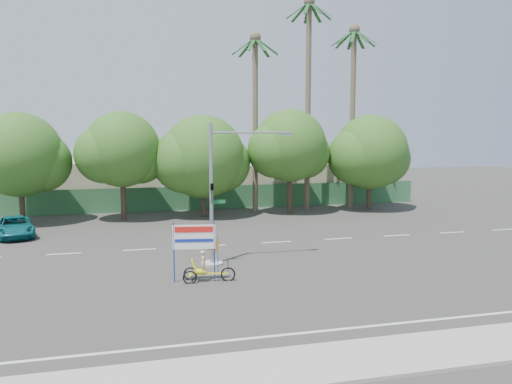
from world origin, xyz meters
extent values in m
plane|color=#33302D|center=(0.00, 0.00, 0.00)|extent=(120.00, 120.00, 0.00)
cube|color=gray|center=(0.00, -7.50, 0.06)|extent=(50.00, 2.40, 0.12)
cube|color=#336B3D|center=(0.00, 21.50, 1.00)|extent=(38.00, 0.08, 2.00)
cube|color=beige|center=(-10.00, 26.00, 2.00)|extent=(12.00, 8.00, 4.00)
cube|color=beige|center=(8.00, 26.00, 1.80)|extent=(14.00, 8.00, 3.60)
cylinder|color=#473828|center=(-14.00, 18.00, 1.76)|extent=(0.40, 0.40, 3.52)
sphere|color=#30601C|center=(-14.00, 18.00, 4.96)|extent=(6.00, 6.00, 6.00)
sphere|color=#30601C|center=(-12.65, 18.30, 4.40)|extent=(4.32, 4.32, 4.32)
cylinder|color=#473828|center=(-7.00, 18.00, 1.87)|extent=(0.40, 0.40, 3.74)
sphere|color=#30601C|center=(-7.00, 18.00, 5.27)|extent=(5.60, 5.60, 5.60)
sphere|color=#30601C|center=(-5.74, 18.30, 4.68)|extent=(4.03, 4.03, 4.03)
sphere|color=#30601C|center=(-8.26, 17.75, 4.93)|extent=(4.26, 4.26, 4.26)
cylinder|color=#473828|center=(-1.00, 18.00, 1.65)|extent=(0.40, 0.40, 3.30)
sphere|color=#30601C|center=(-1.00, 18.00, 4.65)|extent=(6.40, 6.40, 6.40)
sphere|color=#30601C|center=(0.44, 18.30, 4.12)|extent=(4.61, 4.61, 4.61)
sphere|color=#30601C|center=(-2.44, 17.75, 4.35)|extent=(4.86, 4.86, 4.86)
cylinder|color=#473828|center=(6.00, 18.00, 1.94)|extent=(0.40, 0.40, 3.87)
sphere|color=#30601C|center=(6.00, 18.00, 5.46)|extent=(5.80, 5.80, 5.80)
sphere|color=#30601C|center=(7.30, 18.30, 4.84)|extent=(4.18, 4.18, 4.18)
sphere|color=#30601C|center=(4.70, 17.75, 5.10)|extent=(4.41, 4.41, 4.41)
cylinder|color=#473828|center=(13.00, 18.00, 1.72)|extent=(0.40, 0.40, 3.43)
sphere|color=#30601C|center=(13.00, 18.00, 4.84)|extent=(6.20, 6.20, 6.20)
sphere|color=#30601C|center=(14.39, 18.30, 4.29)|extent=(4.46, 4.46, 4.46)
sphere|color=#30601C|center=(11.61, 17.75, 4.52)|extent=(4.71, 4.71, 4.71)
cylinder|color=#70604C|center=(8.00, 19.50, 8.50)|extent=(0.44, 0.44, 17.00)
sphere|color=#70604C|center=(8.00, 19.50, 17.00)|extent=(0.90, 0.90, 0.90)
cube|color=#1C4C21|center=(8.94, 19.50, 16.34)|extent=(1.91, 0.28, 1.36)
cube|color=#1C4C21|center=(8.72, 20.11, 16.34)|extent=(1.65, 1.44, 1.36)
cube|color=#1C4C21|center=(8.16, 20.43, 16.34)|extent=(0.61, 1.93, 1.36)
cube|color=#1C4C21|center=(7.53, 20.32, 16.34)|extent=(1.20, 1.80, 1.36)
cube|color=#1C4C21|center=(7.11, 19.82, 16.34)|extent=(1.89, 0.92, 1.36)
cube|color=#1C4C21|center=(7.11, 19.18, 16.34)|extent=(1.89, 0.92, 1.36)
cube|color=#1C4C21|center=(7.53, 18.68, 16.34)|extent=(1.20, 1.80, 1.36)
cube|color=#1C4C21|center=(8.16, 18.57, 16.34)|extent=(0.61, 1.93, 1.36)
cube|color=#1C4C21|center=(8.72, 18.89, 16.34)|extent=(1.65, 1.44, 1.36)
cylinder|color=#70604C|center=(12.00, 19.50, 7.50)|extent=(0.44, 0.44, 15.00)
sphere|color=#70604C|center=(12.00, 19.50, 15.00)|extent=(0.90, 0.90, 0.90)
cube|color=#1C4C21|center=(12.94, 19.50, 14.34)|extent=(1.91, 0.28, 1.36)
cube|color=#1C4C21|center=(12.72, 20.11, 14.34)|extent=(1.65, 1.44, 1.36)
cube|color=#1C4C21|center=(12.16, 20.43, 14.34)|extent=(0.61, 1.93, 1.36)
cube|color=#1C4C21|center=(11.53, 20.32, 14.34)|extent=(1.20, 1.80, 1.36)
cube|color=#1C4C21|center=(11.11, 19.82, 14.34)|extent=(1.89, 0.92, 1.36)
cube|color=#1C4C21|center=(11.11, 19.18, 14.34)|extent=(1.89, 0.92, 1.36)
cube|color=#1C4C21|center=(11.53, 18.68, 14.34)|extent=(1.20, 1.80, 1.36)
cube|color=#1C4C21|center=(12.16, 18.57, 14.34)|extent=(0.61, 1.93, 1.36)
cube|color=#1C4C21|center=(12.72, 18.89, 14.34)|extent=(1.65, 1.44, 1.36)
cylinder|color=#70604C|center=(3.50, 19.50, 7.00)|extent=(0.44, 0.44, 14.00)
sphere|color=#70604C|center=(3.50, 19.50, 14.00)|extent=(0.90, 0.90, 0.90)
cube|color=#1C4C21|center=(4.44, 19.50, 13.34)|extent=(1.91, 0.28, 1.36)
cube|color=#1C4C21|center=(4.22, 20.11, 13.34)|extent=(1.65, 1.44, 1.36)
cube|color=#1C4C21|center=(3.66, 20.43, 13.34)|extent=(0.61, 1.93, 1.36)
cube|color=#1C4C21|center=(3.03, 20.32, 13.34)|extent=(1.20, 1.80, 1.36)
cube|color=#1C4C21|center=(2.61, 19.82, 13.34)|extent=(1.89, 0.92, 1.36)
cube|color=#1C4C21|center=(2.61, 19.18, 13.34)|extent=(1.89, 0.92, 1.36)
cube|color=#1C4C21|center=(3.03, 18.68, 13.34)|extent=(1.20, 1.80, 1.36)
cube|color=#1C4C21|center=(3.66, 18.57, 13.34)|extent=(0.61, 1.93, 1.36)
cube|color=#1C4C21|center=(4.22, 18.89, 13.34)|extent=(1.65, 1.44, 1.36)
cylinder|color=gray|center=(-2.50, 4.00, 0.05)|extent=(1.10, 1.10, 0.10)
cylinder|color=gray|center=(-2.50, 4.00, 3.50)|extent=(0.18, 0.18, 7.00)
cylinder|color=gray|center=(-0.50, 4.00, 6.55)|extent=(4.00, 0.10, 0.10)
cube|color=gray|center=(1.40, 4.00, 6.45)|extent=(0.55, 0.20, 0.12)
imported|color=black|center=(-2.50, 3.78, 3.60)|extent=(0.16, 0.20, 1.00)
cube|color=#14662D|center=(-2.15, 4.00, 3.15)|extent=(0.70, 0.04, 0.18)
torus|color=black|center=(-2.23, 1.07, 0.30)|extent=(0.67, 0.18, 0.67)
torus|color=black|center=(-3.84, 1.61, 0.28)|extent=(0.63, 0.17, 0.62)
torus|color=black|center=(-3.93, 1.07, 0.28)|extent=(0.63, 0.17, 0.62)
cube|color=yellow|center=(-3.06, 1.21, 0.35)|extent=(1.66, 0.32, 0.06)
cube|color=yellow|center=(-3.89, 1.34, 0.30)|extent=(0.15, 0.59, 0.05)
cube|color=yellow|center=(-3.45, 1.27, 0.49)|extent=(0.55, 0.49, 0.06)
cube|color=yellow|center=(-3.71, 1.31, 0.77)|extent=(0.29, 0.44, 0.53)
cylinder|color=black|center=(-2.23, 1.07, 0.69)|extent=(0.03, 0.03, 0.54)
cube|color=black|center=(-2.23, 1.07, 0.95)|extent=(0.11, 0.44, 0.04)
imported|color=#CCB284|center=(-3.30, 1.24, 0.87)|extent=(0.31, 0.42, 1.06)
cylinder|color=#162BA9|center=(-4.57, 1.45, 1.33)|extent=(0.06, 0.06, 2.66)
cylinder|color=#162BA9|center=(-2.82, 1.17, 1.33)|extent=(0.06, 0.06, 2.66)
cube|color=white|center=(-3.69, 1.31, 2.02)|extent=(1.85, 0.34, 1.08)
cube|color=red|center=(-3.70, 1.27, 2.36)|extent=(1.65, 0.28, 0.26)
cube|color=#162BA9|center=(-3.70, 1.27, 1.87)|extent=(1.65, 0.28, 0.14)
cylinder|color=black|center=(-2.67, 1.14, 1.03)|extent=(0.02, 0.02, 2.07)
cube|color=red|center=(-3.01, 1.20, 1.67)|extent=(0.86, 0.16, 0.64)
imported|color=#0E5E65|center=(-13.58, 13.48, 0.64)|extent=(3.25, 4.97, 1.27)
camera|label=1|loc=(-6.15, -20.14, 6.65)|focal=35.00mm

